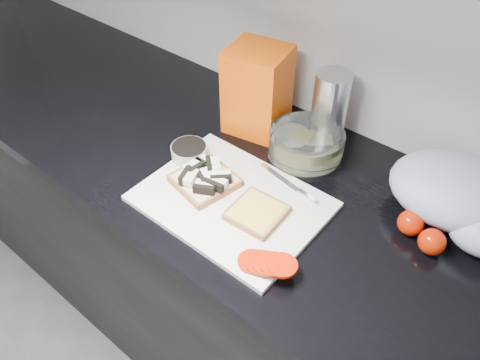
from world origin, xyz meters
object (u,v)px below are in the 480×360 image
(bread_bag, at_px, (257,90))
(steel_canister, at_px, (329,111))
(glass_bowl, at_px, (306,146))
(cutting_board, at_px, (232,201))

(bread_bag, bearing_deg, steel_canister, 4.00)
(glass_bowl, bearing_deg, steel_canister, 82.44)
(cutting_board, bearing_deg, steel_canister, 81.21)
(bread_bag, distance_m, steel_canister, 0.19)
(glass_bowl, relative_size, steel_canister, 0.89)
(cutting_board, height_order, glass_bowl, glass_bowl)
(cutting_board, xyz_separation_m, bread_bag, (-0.13, 0.26, 0.11))
(cutting_board, distance_m, glass_bowl, 0.24)
(bread_bag, height_order, steel_canister, bread_bag)
(cutting_board, xyz_separation_m, glass_bowl, (0.04, 0.24, 0.03))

